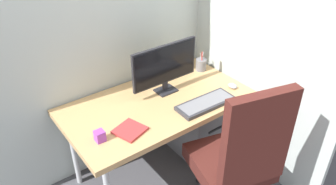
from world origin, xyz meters
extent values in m
plane|color=#4C4C51|center=(0.00, 0.00, 0.00)|extent=(8.00, 8.00, 0.00)
cube|color=tan|center=(0.00, 0.00, 0.68)|extent=(1.38, 0.75, 0.04)
cylinder|color=silver|center=(0.59, -0.28, 0.33)|extent=(0.04, 0.04, 0.66)
cylinder|color=silver|center=(-0.59, 0.28, 0.33)|extent=(0.04, 0.04, 0.66)
cylinder|color=silver|center=(0.59, 0.28, 0.33)|extent=(0.04, 0.04, 0.66)
sphere|color=black|center=(0.44, -0.48, 0.03)|extent=(0.05, 0.05, 0.05)
cube|color=#B2B5BA|center=(0.32, -0.53, 0.07)|extent=(0.26, 0.13, 0.03)
sphere|color=black|center=(0.18, -0.31, 0.03)|extent=(0.05, 0.05, 0.05)
cylinder|color=#B2B5BA|center=(0.19, -0.57, 0.22)|extent=(0.04, 0.04, 0.29)
cube|color=#4C1E19|center=(0.19, -0.57, 0.42)|extent=(0.60, 0.59, 0.11)
cube|color=#4C1E19|center=(0.13, -0.81, 0.81)|extent=(0.45, 0.18, 0.65)
cube|color=slate|center=(0.45, 0.06, 0.26)|extent=(0.41, 0.54, 0.52)
cube|color=#262628|center=(0.45, -0.21, 0.37)|extent=(0.21, 0.01, 0.02)
cube|color=black|center=(0.13, 0.08, 0.71)|extent=(0.16, 0.12, 0.01)
cube|color=black|center=(0.13, 0.09, 0.75)|extent=(0.04, 0.02, 0.08)
cube|color=black|center=(0.13, 0.09, 0.93)|extent=(0.56, 0.02, 0.31)
cube|color=black|center=(0.13, 0.08, 0.93)|extent=(0.53, 0.01, 0.28)
cube|color=#333338|center=(0.25, -0.25, 0.71)|extent=(0.45, 0.18, 0.03)
cube|color=slate|center=(0.25, -0.25, 0.73)|extent=(0.42, 0.15, 0.00)
ellipsoid|color=#9EA0A5|center=(0.58, -0.20, 0.72)|extent=(0.06, 0.08, 0.04)
cylinder|color=slate|center=(0.58, 0.17, 0.75)|extent=(0.09, 0.09, 0.10)
cylinder|color=silver|center=(0.57, 0.17, 0.81)|extent=(0.02, 0.01, 0.11)
cylinder|color=silver|center=(0.59, 0.17, 0.81)|extent=(0.02, 0.01, 0.11)
torus|color=orange|center=(0.58, 0.17, 0.76)|extent=(0.03, 0.03, 0.01)
cylinder|color=red|center=(0.57, 0.16, 0.81)|extent=(0.01, 0.01, 0.15)
cube|color=#B23333|center=(-0.34, -0.18, 0.71)|extent=(0.22, 0.22, 0.02)
cube|color=purple|center=(-0.54, -0.14, 0.74)|extent=(0.06, 0.06, 0.07)
camera|label=1|loc=(-1.15, -1.67, 2.07)|focal=35.54mm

